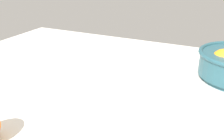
# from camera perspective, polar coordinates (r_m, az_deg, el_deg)

# --- Properties ---
(ground_plane) EXTENTS (1.33, 1.00, 0.03)m
(ground_plane) POSITION_cam_1_polar(r_m,az_deg,el_deg) (0.70, 1.68, -6.53)
(ground_plane) COLOR silver
(spoon) EXTENTS (0.13, 0.03, 0.01)m
(spoon) POSITION_cam_1_polar(r_m,az_deg,el_deg) (1.23, -15.28, 6.67)
(spoon) COLOR silver
(spoon) RESTS_ON ground_plane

